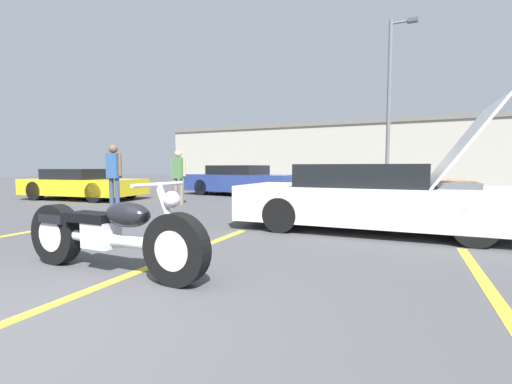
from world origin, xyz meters
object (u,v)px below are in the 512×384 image
(motorcycle, at_px, (110,235))
(parked_car_left_row, at_px, (83,184))
(light_pole, at_px, (391,99))
(parked_car_mid_right_row, at_px, (394,185))
(show_car_hood_open, at_px, (373,198))
(spectator_by_show_car, at_px, (178,173))
(parked_car_mid_left_row, at_px, (241,181))
(spectator_midground, at_px, (114,171))

(motorcycle, height_order, parked_car_left_row, parked_car_left_row)
(parked_car_left_row, bearing_deg, motorcycle, -43.29)
(light_pole, height_order, parked_car_mid_right_row, light_pole)
(show_car_hood_open, bearing_deg, spectator_by_show_car, 158.66)
(motorcycle, xyz_separation_m, parked_car_mid_left_row, (-3.22, 9.72, 0.17))
(parked_car_left_row, distance_m, spectator_by_show_car, 4.13)
(parked_car_left_row, relative_size, spectator_by_show_car, 2.60)
(parked_car_mid_left_row, bearing_deg, parked_car_mid_right_row, 5.87)
(parked_car_mid_left_row, relative_size, spectator_by_show_car, 2.94)
(parked_car_mid_right_row, xyz_separation_m, parked_car_left_row, (-10.09, -3.56, -0.03))
(parked_car_mid_left_row, xyz_separation_m, spectator_by_show_car, (-0.23, -3.83, 0.38))
(light_pole, xyz_separation_m, parked_car_mid_left_row, (-5.35, -4.92, -3.72))
(light_pole, bearing_deg, spectator_by_show_car, -122.50)
(motorcycle, distance_m, parked_car_mid_left_row, 10.24)
(light_pole, distance_m, parked_car_mid_left_row, 8.17)
(parked_car_mid_right_row, relative_size, spectator_midground, 2.50)
(motorcycle, relative_size, parked_car_mid_right_row, 0.57)
(spectator_midground, bearing_deg, light_pole, 58.65)
(parked_car_mid_right_row, relative_size, spectator_by_show_car, 2.64)
(light_pole, bearing_deg, show_car_hood_open, -88.90)
(show_car_hood_open, xyz_separation_m, spectator_midground, (-6.60, 0.45, 0.44))
(parked_car_mid_right_row, height_order, spectator_by_show_car, spectator_by_show_car)
(motorcycle, relative_size, spectator_midground, 1.42)
(spectator_midground, bearing_deg, parked_car_left_row, 151.95)
(parked_car_left_row, bearing_deg, show_car_hood_open, -17.81)
(show_car_hood_open, xyz_separation_m, parked_car_mid_left_row, (-5.56, 6.01, -0.00))
(parked_car_mid_left_row, bearing_deg, spectator_midground, -92.28)
(light_pole, bearing_deg, spectator_midground, -121.35)
(parked_car_mid_left_row, relative_size, spectator_midground, 2.79)
(parked_car_mid_right_row, distance_m, spectator_midground, 8.64)
(motorcycle, distance_m, parked_car_mid_right_row, 9.81)
(spectator_by_show_car, bearing_deg, spectator_midground, -115.06)
(motorcycle, bearing_deg, light_pole, 83.45)
(light_pole, distance_m, motorcycle, 15.30)
(parked_car_left_row, bearing_deg, spectator_midground, -33.29)
(show_car_hood_open, relative_size, parked_car_left_row, 1.10)
(parked_car_left_row, relative_size, spectator_midground, 2.47)
(motorcycle, distance_m, show_car_hood_open, 4.39)
(show_car_hood_open, bearing_deg, parked_car_mid_left_row, 132.02)
(spectator_midground, bearing_deg, spectator_by_show_car, 64.94)
(light_pole, bearing_deg, motorcycle, -98.27)
(show_car_hood_open, height_order, parked_car_mid_right_row, show_car_hood_open)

